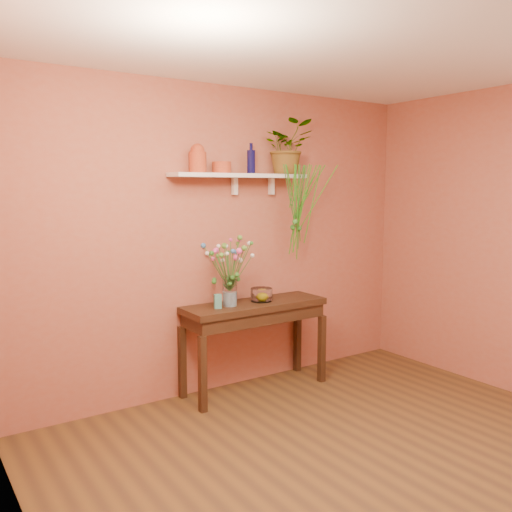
# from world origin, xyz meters

# --- Properties ---
(room) EXTENTS (4.04, 4.04, 2.70)m
(room) POSITION_xyz_m (0.00, 0.00, 1.35)
(room) COLOR brown
(room) RESTS_ON ground
(sideboard) EXTENTS (1.32, 0.42, 0.80)m
(sideboard) POSITION_xyz_m (0.13, 1.77, 0.69)
(sideboard) COLOR #372212
(sideboard) RESTS_ON ground
(wall_shelf) EXTENTS (1.30, 0.24, 0.19)m
(wall_shelf) POSITION_xyz_m (0.06, 1.87, 1.92)
(wall_shelf) COLOR white
(wall_shelf) RESTS_ON room
(terracotta_jug) EXTENTS (0.18, 0.18, 0.24)m
(terracotta_jug) POSITION_xyz_m (-0.36, 1.88, 2.05)
(terracotta_jug) COLOR #C14421
(terracotta_jug) RESTS_ON wall_shelf
(terracotta_pot) EXTENTS (0.16, 0.16, 0.10)m
(terracotta_pot) POSITION_xyz_m (-0.12, 1.90, 1.99)
(terracotta_pot) COLOR #C14421
(terracotta_pot) RESTS_ON wall_shelf
(blue_bottle) EXTENTS (0.08, 0.08, 0.27)m
(blue_bottle) POSITION_xyz_m (0.16, 1.87, 2.05)
(blue_bottle) COLOR #0B0A38
(blue_bottle) RESTS_ON wall_shelf
(spider_plant) EXTENTS (0.55, 0.51, 0.49)m
(spider_plant) POSITION_xyz_m (0.57, 1.88, 2.18)
(spider_plant) COLOR #2D6D23
(spider_plant) RESTS_ON wall_shelf
(plant_fronds) EXTENTS (0.54, 0.32, 0.87)m
(plant_fronds) POSITION_xyz_m (0.59, 1.73, 1.62)
(plant_fronds) COLOR #2D6D23
(plant_fronds) RESTS_ON wall_shelf
(glass_vase) EXTENTS (0.12, 0.12, 0.26)m
(glass_vase) POSITION_xyz_m (-0.12, 1.77, 0.91)
(glass_vase) COLOR white
(glass_vase) RESTS_ON sideboard
(bouquet) EXTENTS (0.40, 0.47, 0.48)m
(bouquet) POSITION_xyz_m (-0.14, 1.76, 1.22)
(bouquet) COLOR #386B28
(bouquet) RESTS_ON glass_vase
(glass_bowl) EXTENTS (0.20, 0.20, 0.12)m
(glass_bowl) POSITION_xyz_m (0.22, 1.78, 0.86)
(glass_bowl) COLOR white
(glass_bowl) RESTS_ON sideboard
(lemon) EXTENTS (0.08, 0.08, 0.08)m
(lemon) POSITION_xyz_m (0.21, 1.77, 0.85)
(lemon) COLOR yellow
(lemon) RESTS_ON glass_bowl
(carton) EXTENTS (0.07, 0.06, 0.12)m
(carton) POSITION_xyz_m (-0.26, 1.74, 0.86)
(carton) COLOR teal
(carton) RESTS_ON sideboard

